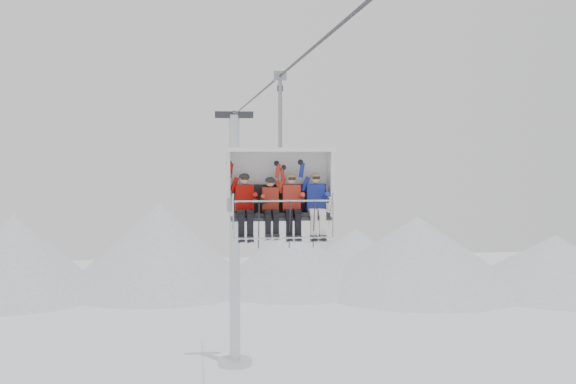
{
  "coord_description": "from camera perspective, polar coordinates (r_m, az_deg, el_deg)",
  "views": [
    {
      "loc": [
        -2.06,
        -15.9,
        11.56
      ],
      "look_at": [
        0.0,
        0.0,
        10.58
      ],
      "focal_mm": 45.0,
      "sensor_mm": 36.0,
      "label": 1
    }
  ],
  "objects": [
    {
      "name": "ridgeline",
      "position": [
        58.6,
        -6.85,
        -5.1
      ],
      "size": [
        72.0,
        21.0,
        7.0
      ],
      "color": "silver",
      "rests_on": "ground"
    },
    {
      "name": "skier_center_right",
      "position": [
        17.41,
        0.3,
        -0.87
      ],
      "size": [
        0.43,
        1.69,
        1.7
      ],
      "color": "red",
      "rests_on": "chairlift_carrier"
    },
    {
      "name": "haul_cable",
      "position": [
        16.13,
        -0.0,
        9.69
      ],
      "size": [
        0.06,
        50.0,
        0.06
      ],
      "primitive_type": "cylinder",
      "rotation": [
        1.57,
        0.0,
        0.0
      ],
      "color": "#2F2F34",
      "rests_on": "lift_tower_left"
    },
    {
      "name": "chairlift_carrier",
      "position": [
        17.66,
        -0.67,
        0.75
      ],
      "size": [
        2.57,
        1.17,
        3.98
      ],
      "color": "black",
      "rests_on": "haul_cable"
    },
    {
      "name": "skier_center_left",
      "position": [
        17.35,
        -1.39,
        -1.01
      ],
      "size": [
        0.4,
        1.69,
        1.58
      ],
      "color": "#AB2A1B",
      "rests_on": "chairlift_carrier"
    },
    {
      "name": "skier_far_left",
      "position": [
        17.3,
        -3.44,
        -0.89
      ],
      "size": [
        0.44,
        1.69,
        1.72
      ],
      "color": "#A60B06",
      "rests_on": "chairlift_carrier"
    },
    {
      "name": "skier_far_right",
      "position": [
        17.5,
        2.22,
        -0.83
      ],
      "size": [
        0.44,
        1.69,
        1.73
      ],
      "color": "navy",
      "rests_on": "chairlift_carrier"
    },
    {
      "name": "lift_tower_right",
      "position": [
        38.39,
        -4.23,
        -5.18
      ],
      "size": [
        2.0,
        1.8,
        13.48
      ],
      "color": "silver",
      "rests_on": "ground"
    }
  ]
}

